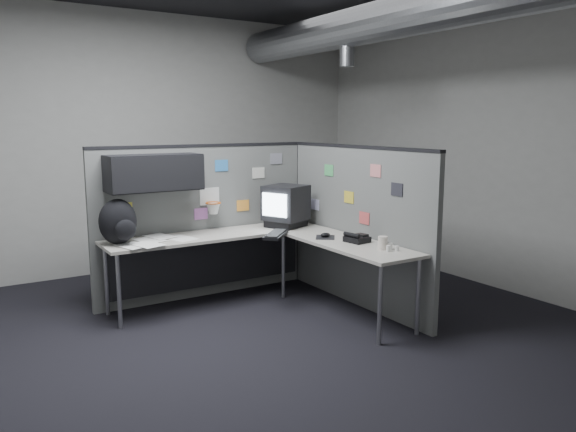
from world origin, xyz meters
TOP-DOWN VIEW (x-y plane):
  - room at (0.56, 0.00)m, footprint 5.62×5.62m
  - partition_back at (-0.25, 1.23)m, footprint 2.44×0.42m
  - partition_right at (1.10, 0.22)m, footprint 0.07×2.23m
  - desk at (0.15, 0.70)m, footprint 2.31×2.11m
  - monitor at (0.70, 0.94)m, footprint 0.52×0.52m
  - keyboard at (0.34, 0.54)m, footprint 0.42×0.42m
  - mouse at (0.72, 0.23)m, footprint 0.28×0.29m
  - phone at (0.85, -0.10)m, footprint 0.21×0.23m
  - bottles at (0.88, -0.52)m, footprint 0.12×0.15m
  - cup at (0.85, -0.47)m, footprint 0.10×0.10m
  - papers at (-0.77, 0.94)m, footprint 0.80×0.67m
  - backpack at (-1.09, 0.99)m, footprint 0.38×0.36m

SIDE VIEW (x-z plane):
  - desk at x=0.15m, z-range 0.25..0.98m
  - papers at x=-0.77m, z-range 0.73..0.75m
  - mouse at x=0.72m, z-range 0.72..0.77m
  - keyboard at x=0.34m, z-range 0.73..0.77m
  - bottles at x=0.88m, z-range 0.72..0.80m
  - phone at x=0.85m, z-range 0.72..0.81m
  - cup at x=0.85m, z-range 0.73..0.85m
  - partition_right at x=1.10m, z-range 0.00..1.63m
  - backpack at x=-1.09m, z-range 0.72..1.15m
  - monitor at x=0.70m, z-range 0.74..1.19m
  - partition_back at x=-0.25m, z-range 0.18..1.81m
  - room at x=0.56m, z-range 0.49..3.71m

